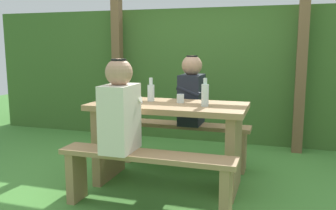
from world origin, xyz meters
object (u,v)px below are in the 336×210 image
at_px(person_white_shirt, 120,109).
at_px(cell_phone, 139,102).
at_px(bottle_left, 205,94).
at_px(picnic_table, 168,130).
at_px(bottle_right, 151,92).
at_px(bench_near, 146,169).
at_px(person_black_coat, 192,93).
at_px(bench_far, 184,136).
at_px(drinking_glass, 180,98).

relative_size(person_white_shirt, cell_phone, 5.14).
bearing_deg(person_white_shirt, bottle_left, 42.59).
relative_size(picnic_table, bottle_right, 6.34).
relative_size(bench_near, cell_phone, 10.00).
xyz_separation_m(person_white_shirt, bottle_right, (0.02, 0.65, 0.06)).
relative_size(person_white_shirt, bottle_left, 2.96).
xyz_separation_m(bench_near, person_black_coat, (0.08, 1.12, 0.46)).
bearing_deg(cell_phone, bench_far, 40.37).
bearing_deg(bottle_right, bottle_left, -13.85).
bearing_deg(cell_phone, bench_near, -86.33).
height_order(picnic_table, cell_phone, cell_phone).
bearing_deg(picnic_table, bench_far, 90.00).
height_order(picnic_table, person_black_coat, person_black_coat).
distance_m(person_white_shirt, bottle_left, 0.76).
bearing_deg(bottle_right, bench_near, -73.26).
distance_m(person_black_coat, bottle_left, 0.66).
height_order(bottle_right, cell_phone, bottle_right).
distance_m(picnic_table, drinking_glass, 0.31).
relative_size(person_black_coat, drinking_glass, 9.00).
distance_m(bench_near, cell_phone, 0.76).
bearing_deg(bottle_left, cell_phone, 176.66).
relative_size(bench_far, person_black_coat, 1.95).
bearing_deg(bench_far, bench_near, -90.00).
height_order(person_black_coat, bottle_left, person_black_coat).
xyz_separation_m(bench_near, person_white_shirt, (-0.21, 0.00, 0.46)).
bearing_deg(person_black_coat, bottle_right, -120.60).
bearing_deg(bench_near, bottle_right, 106.74).
bearing_deg(bottle_left, person_black_coat, 113.82).
bearing_deg(person_black_coat, bottle_left, -66.18).
bearing_deg(drinking_glass, bottle_left, -25.37).
xyz_separation_m(picnic_table, drinking_glass, (0.09, 0.08, 0.29)).
distance_m(person_white_shirt, person_black_coat, 1.16).
relative_size(drinking_glass, bottle_right, 0.36).
bearing_deg(person_white_shirt, person_black_coat, 75.24).
distance_m(bench_far, person_black_coat, 0.47).
height_order(person_white_shirt, bottle_left, person_white_shirt).
bearing_deg(bottle_left, bottle_right, 166.15).
bearing_deg(bench_far, cell_phone, -116.36).
bearing_deg(picnic_table, drinking_glass, 38.77).
bearing_deg(picnic_table, person_black_coat, 81.76).
relative_size(bench_near, bench_far, 1.00).
bearing_deg(picnic_table, cell_phone, -178.59).
relative_size(picnic_table, drinking_glass, 17.51).
height_order(bench_far, person_white_shirt, person_white_shirt).
xyz_separation_m(picnic_table, bench_near, (0.00, -0.56, -0.19)).
xyz_separation_m(drinking_glass, bottle_right, (-0.29, 0.01, 0.05)).
xyz_separation_m(bench_near, bottle_right, (-0.20, 0.65, 0.52)).
bearing_deg(person_white_shirt, bench_far, 79.22).
xyz_separation_m(bench_far, person_white_shirt, (-0.21, -1.12, 0.46)).
bearing_deg(bottle_right, picnic_table, -24.70).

